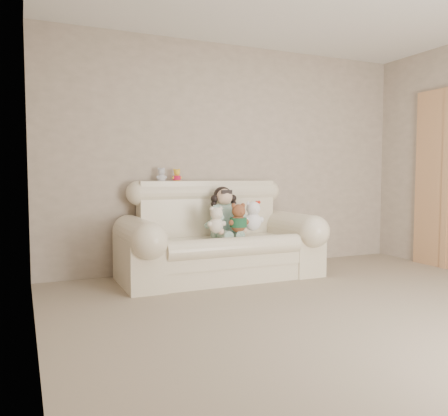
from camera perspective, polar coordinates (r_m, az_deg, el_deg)
floor at (r=3.53m, az=19.29°, el=-14.05°), size 5.00×5.00×0.00m
wall_back at (r=5.46m, az=1.27°, el=6.29°), size 4.50×0.00×4.50m
wall_left at (r=2.45m, az=-22.47°, el=8.82°), size 0.00×5.00×5.00m
sofa at (r=4.86m, az=-0.48°, el=-2.69°), size 2.10×0.95×1.03m
door_panel at (r=5.94m, az=25.98°, el=3.29°), size 0.06×0.90×2.10m
seated_child at (r=4.95m, az=0.01°, el=-0.43°), size 0.39×0.45×0.56m
brown_teddy at (r=4.76m, az=1.78°, el=-0.88°), size 0.23×0.18×0.35m
white_cat at (r=4.91m, az=3.58°, el=-0.58°), size 0.25×0.19×0.38m
cream_teddy at (r=4.70m, az=-0.98°, el=-1.16°), size 0.24×0.21×0.32m
yellow_mini_bear at (r=5.06m, az=-5.89°, el=4.17°), size 0.13×0.11×0.18m
grey_mini_plush at (r=5.02m, az=-7.78°, el=4.23°), size 0.13×0.10×0.19m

